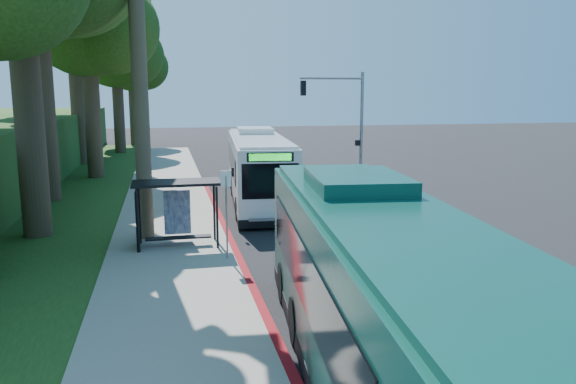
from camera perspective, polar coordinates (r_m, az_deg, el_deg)
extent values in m
plane|color=black|center=(25.47, 4.74, -3.01)|extent=(140.00, 140.00, 0.00)
cube|color=gray|center=(24.37, -11.93, -3.66)|extent=(4.50, 70.00, 0.12)
cube|color=maroon|center=(20.64, -5.37, -5.98)|extent=(0.25, 30.00, 0.13)
cube|color=#234719|center=(29.79, -23.07, -1.81)|extent=(8.00, 70.00, 0.06)
cube|color=black|center=(20.95, -11.26, 0.94)|extent=(3.20, 1.50, 0.10)
cube|color=black|center=(21.21, -15.06, -2.68)|extent=(0.06, 1.30, 2.20)
cube|color=navy|center=(21.86, -11.19, -2.01)|extent=(1.00, 0.12, 1.70)
cube|color=black|center=(21.27, -11.06, -4.57)|extent=(2.40, 0.40, 0.06)
cube|color=black|center=(21.80, -14.86, -2.33)|extent=(0.08, 0.08, 2.40)
cube|color=black|center=(21.84, -7.50, -2.05)|extent=(0.08, 0.08, 2.40)
cube|color=black|center=(20.63, -14.99, -3.04)|extent=(0.08, 0.08, 2.40)
cube|color=black|center=(20.68, -7.21, -2.74)|extent=(0.08, 0.08, 2.40)
cylinder|color=gray|center=(19.27, -6.25, -2.75)|extent=(0.06, 0.06, 3.00)
cube|color=white|center=(19.01, -6.33, 1.36)|extent=(0.35, 0.04, 0.55)
cylinder|color=gray|center=(35.89, 7.47, 6.42)|extent=(0.20, 0.20, 7.00)
cylinder|color=gray|center=(35.20, 4.46, 11.45)|extent=(4.00, 0.14, 0.14)
cube|color=black|center=(34.71, 1.56, 10.50)|extent=(0.30, 0.30, 0.90)
cube|color=black|center=(35.87, 7.06, 4.98)|extent=(0.25, 0.25, 0.35)
cylinder|color=#4C3F2D|center=(22.21, -14.87, 11.67)|extent=(0.60, 0.60, 13.00)
cylinder|color=#382B1E|center=(24.24, -24.89, 7.96)|extent=(1.10, 1.10, 10.50)
cylinder|color=#382B1E|center=(32.27, -23.73, 9.60)|extent=(1.18, 1.18, 11.90)
cylinder|color=#382B1E|center=(39.96, -19.29, 8.32)|extent=(1.06, 1.06, 9.80)
sphere|color=#1A390F|center=(40.28, -19.81, 16.90)|extent=(8.40, 8.40, 8.40)
sphere|color=#1A390F|center=(38.75, -17.39, 15.65)|extent=(5.88, 5.88, 5.88)
sphere|color=#1A390F|center=(41.83, -21.55, 15.36)|extent=(5.46, 5.46, 5.46)
cylinder|color=#382B1E|center=(48.14, -20.62, 9.29)|extent=(1.14, 1.14, 11.20)
sphere|color=#1A390F|center=(48.61, -21.15, 17.41)|extent=(9.60, 9.60, 9.60)
sphere|color=#1A390F|center=(46.80, -18.90, 16.27)|extent=(6.72, 6.72, 6.72)
sphere|color=#1A390F|center=(50.39, -22.75, 15.93)|extent=(6.24, 6.24, 6.24)
cylinder|color=#382B1E|center=(55.85, -16.85, 8.46)|extent=(1.02, 1.02, 9.10)
sphere|color=#1A390F|center=(56.01, -17.15, 14.17)|extent=(8.00, 8.00, 8.00)
sphere|color=#1A390F|center=(54.64, -15.48, 13.27)|extent=(5.60, 5.60, 5.60)
sphere|color=#1A390F|center=(57.46, -18.43, 13.21)|extent=(5.20, 5.20, 5.20)
cylinder|color=#382B1E|center=(63.78, -15.40, 8.37)|extent=(0.98, 0.98, 8.40)
sphere|color=#1A390F|center=(63.86, -15.63, 13.00)|extent=(7.00, 7.00, 7.00)
sphere|color=#1A390F|center=(62.71, -14.33, 12.23)|extent=(4.90, 4.90, 4.90)
sphere|color=#1A390F|center=(65.12, -16.64, 12.25)|extent=(4.55, 4.55, 4.55)
cube|color=silver|center=(29.59, -3.04, 2.56)|extent=(3.78, 12.92, 3.02)
cube|color=black|center=(29.83, -3.01, -0.42)|extent=(3.81, 12.98, 0.37)
cube|color=black|center=(30.07, -3.13, 3.24)|extent=(3.60, 10.13, 1.17)
cube|color=black|center=(23.33, -1.81, 1.12)|extent=(2.38, 0.33, 1.49)
cube|color=black|center=(35.80, -3.85, 4.43)|extent=(2.17, 0.31, 1.06)
cube|color=#19E533|center=(23.18, -1.82, 3.57)|extent=(1.76, 0.25, 0.30)
cube|color=silver|center=(29.42, -3.07, 5.58)|extent=(3.51, 12.27, 0.13)
cube|color=silver|center=(31.52, -3.38, 6.21)|extent=(2.11, 2.80, 0.37)
cylinder|color=black|center=(25.73, -5.01, -1.67)|extent=(0.41, 1.08, 1.06)
cylinder|color=black|center=(25.95, 0.41, -1.53)|extent=(0.41, 1.08, 1.06)
cylinder|color=black|center=(34.50, -5.69, 1.34)|extent=(0.41, 1.08, 1.06)
cylinder|color=black|center=(34.66, -1.64, 1.43)|extent=(0.41, 1.08, 1.06)
cube|color=#0B3D33|center=(10.89, 9.60, -10.48)|extent=(4.15, 13.54, 3.17)
cube|color=black|center=(11.57, 9.35, -18.10)|extent=(4.18, 13.61, 0.39)
cube|color=black|center=(11.30, 8.85, -8.06)|extent=(3.92, 10.63, 1.22)
cube|color=black|center=(16.99, 3.43, -1.58)|extent=(2.27, 0.36, 1.11)
cube|color=#0B3D33|center=(10.43, 9.86, -2.03)|extent=(3.86, 12.86, 0.13)
cube|color=#0B3D33|center=(12.51, 7.01, 0.94)|extent=(2.25, 2.96, 0.39)
cylinder|color=black|center=(15.82, -0.29, -9.15)|extent=(0.44, 1.14, 1.11)
cylinder|color=black|center=(16.29, 8.82, -8.70)|extent=(0.44, 1.14, 1.11)
imported|color=silver|center=(28.37, 6.92, -0.18)|extent=(3.21, 5.57, 1.46)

